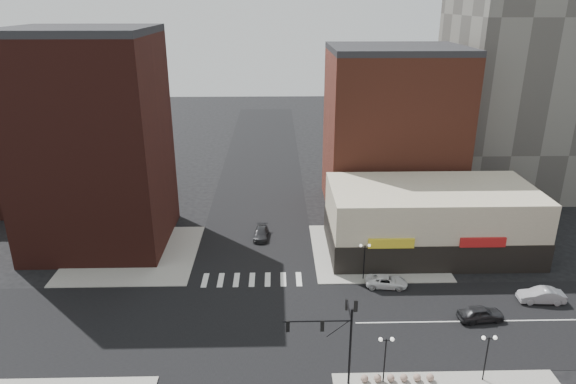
{
  "coord_description": "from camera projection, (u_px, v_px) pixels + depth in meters",
  "views": [
    {
      "loc": [
        2.61,
        -40.67,
        28.66
      ],
      "look_at": [
        3.76,
        6.06,
        11.0
      ],
      "focal_mm": 32.0,
      "sensor_mm": 36.0,
      "label": 1
    }
  ],
  "objects": [
    {
      "name": "street_lamp_se_b",
      "position": [
        488.0,
        347.0,
        39.9
      ],
      "size": [
        1.22,
        0.32,
        4.16
      ],
      "color": "black",
      "rests_on": "sidewalk_se"
    },
    {
      "name": "road_ew",
      "position": [
        250.0,
        325.0,
        48.1
      ],
      "size": [
        200.0,
        14.0,
        0.02
      ],
      "primitive_type": "cube",
      "color": "black",
      "rests_on": "ground"
    },
    {
      "name": "sidewalk_nw",
      "position": [
        134.0,
        254.0,
        61.31
      ],
      "size": [
        15.0,
        15.0,
        0.12
      ],
      "primitive_type": "cube",
      "color": "gray",
      "rests_on": "ground"
    },
    {
      "name": "dark_sedan_east",
      "position": [
        481.0,
        313.0,
        48.53
      ],
      "size": [
        4.5,
        2.22,
        1.48
      ],
      "primitive_type": "imported",
      "rotation": [
        0.0,
        0.0,
        1.68
      ],
      "color": "black",
      "rests_on": "ground"
    },
    {
      "name": "sidewalk_ne",
      "position": [
        375.0,
        251.0,
        61.98
      ],
      "size": [
        15.0,
        15.0,
        0.12
      ],
      "primitive_type": "cube",
      "color": "gray",
      "rests_on": "ground"
    },
    {
      "name": "building_ne_midrise",
      "position": [
        392.0,
        132.0,
        72.24
      ],
      "size": [
        18.0,
        15.0,
        22.0
      ],
      "primitive_type": "cube",
      "color": "brown",
      "rests_on": "ground"
    },
    {
      "name": "building_nw_low",
      "position": [
        46.0,
        160.0,
        77.04
      ],
      "size": [
        20.0,
        18.0,
        12.0
      ],
      "primitive_type": "cube",
      "color": "#3B1712",
      "rests_on": "ground"
    },
    {
      "name": "white_suv",
      "position": [
        386.0,
        281.0,
        54.29
      ],
      "size": [
        4.63,
        2.54,
        1.23
      ],
      "primitive_type": "imported",
      "rotation": [
        0.0,
        0.0,
        1.45
      ],
      "color": "white",
      "rests_on": "ground"
    },
    {
      "name": "ground",
      "position": [
        250.0,
        325.0,
        48.11
      ],
      "size": [
        240.0,
        240.0,
        0.0
      ],
      "primitive_type": "plane",
      "color": "black",
      "rests_on": "ground"
    },
    {
      "name": "bollard_row",
      "position": [
        397.0,
        378.0,
        40.75
      ],
      "size": [
        5.86,
        0.61,
        0.61
      ],
      "color": "gray",
      "rests_on": "sidewalk_se"
    },
    {
      "name": "dark_sedan_north",
      "position": [
        261.0,
        233.0,
        65.37
      ],
      "size": [
        2.01,
        4.37,
        1.24
      ],
      "primitive_type": "imported",
      "rotation": [
        0.0,
        0.0,
        -0.06
      ],
      "color": "black",
      "rests_on": "ground"
    },
    {
      "name": "street_lamp_ne",
      "position": [
        365.0,
        252.0,
        54.7
      ],
      "size": [
        1.22,
        0.32,
        4.16
      ],
      "color": "black",
      "rests_on": "sidewalk_ne"
    },
    {
      "name": "traffic_signal",
      "position": [
        338.0,
        330.0,
        39.2
      ],
      "size": [
        5.59,
        3.09,
        7.77
      ],
      "color": "black",
      "rests_on": "ground"
    },
    {
      "name": "road_ns",
      "position": [
        250.0,
        325.0,
        48.1
      ],
      "size": [
        14.0,
        200.0,
        0.02
      ],
      "primitive_type": "cube",
      "color": "black",
      "rests_on": "ground"
    },
    {
      "name": "silver_sedan",
      "position": [
        541.0,
        295.0,
        51.47
      ],
      "size": [
        4.59,
        1.88,
        1.48
      ],
      "primitive_type": "imported",
      "rotation": [
        0.0,
        0.0,
        -1.64
      ],
      "color": "#9F9FA4",
      "rests_on": "ground"
    },
    {
      "name": "street_lamp_se_a",
      "position": [
        386.0,
        348.0,
        39.71
      ],
      "size": [
        1.22,
        0.32,
        4.16
      ],
      "color": "black",
      "rests_on": "sidewalk_se"
    },
    {
      "name": "building_ne_row",
      "position": [
        430.0,
        224.0,
        61.45
      ],
      "size": [
        24.2,
        12.2,
        8.0
      ],
      "color": "beige",
      "rests_on": "ground"
    },
    {
      "name": "building_nw",
      "position": [
        93.0,
        145.0,
        60.55
      ],
      "size": [
        16.0,
        15.0,
        25.0
      ],
      "primitive_type": "cube",
      "color": "#3B1712",
      "rests_on": "ground"
    }
  ]
}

